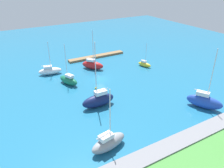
# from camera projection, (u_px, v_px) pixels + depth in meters

# --- Properties ---
(water) EXTENTS (160.00, 160.00, 0.00)m
(water) POSITION_uv_depth(u_px,v_px,m) (100.00, 79.00, 65.71)
(water) COLOR #1E668C
(water) RESTS_ON ground
(pier_dock) EXTENTS (21.64, 2.38, 0.73)m
(pier_dock) POSITION_uv_depth(u_px,v_px,m) (97.00, 56.00, 82.25)
(pier_dock) COLOR olive
(pier_dock) RESTS_ON ground
(breakwater) EXTENTS (67.28, 3.48, 1.13)m
(breakwater) POSITION_uv_depth(u_px,v_px,m) (180.00, 142.00, 40.43)
(breakwater) COLOR gray
(breakwater) RESTS_ON ground
(shoreline_park) EXTENTS (63.79, 10.29, 0.88)m
(shoreline_park) POSITION_uv_depth(u_px,v_px,m) (208.00, 165.00, 35.84)
(shoreline_park) COLOR #478C3D
(shoreline_park) RESTS_ON ground
(sailboat_white_by_breakwater) EXTENTS (7.29, 3.72, 10.18)m
(sailboat_white_by_breakwater) POSITION_uv_depth(u_px,v_px,m) (50.00, 71.00, 68.23)
(sailboat_white_by_breakwater) COLOR white
(sailboat_white_by_breakwater) RESTS_ON water
(sailboat_yellow_east_end) EXTENTS (2.90, 5.01, 8.04)m
(sailboat_yellow_east_end) POSITION_uv_depth(u_px,v_px,m) (144.00, 64.00, 73.97)
(sailboat_yellow_east_end) COLOR yellow
(sailboat_yellow_east_end) RESTS_ON water
(sailboat_red_far_south) EXTENTS (6.57, 7.22, 12.68)m
(sailboat_red_far_south) POSITION_uv_depth(u_px,v_px,m) (93.00, 65.00, 71.98)
(sailboat_red_far_south) COLOR red
(sailboat_red_far_south) RESTS_ON water
(sailboat_blue_off_beacon) EXTENTS (5.90, 8.03, 14.36)m
(sailboat_blue_off_beacon) POSITION_uv_depth(u_px,v_px,m) (204.00, 101.00, 51.08)
(sailboat_blue_off_beacon) COLOR #2347B2
(sailboat_blue_off_beacon) RESTS_ON water
(sailboat_gray_lone_south) EXTENTS (7.45, 3.75, 11.94)m
(sailboat_gray_lone_south) POSITION_uv_depth(u_px,v_px,m) (108.00, 142.00, 39.17)
(sailboat_gray_lone_south) COLOR gray
(sailboat_gray_lone_south) RESTS_ON water
(sailboat_green_west_end) EXTENTS (4.48, 6.90, 11.53)m
(sailboat_green_west_end) POSITION_uv_depth(u_px,v_px,m) (69.00, 80.00, 62.07)
(sailboat_green_west_end) COLOR #19724C
(sailboat_green_west_end) RESTS_ON water
(sailboat_navy_outer_mooring) EXTENTS (7.96, 2.61, 15.54)m
(sailboat_navy_outer_mooring) POSITION_uv_depth(u_px,v_px,m) (98.00, 100.00, 51.62)
(sailboat_navy_outer_mooring) COLOR #141E4C
(sailboat_navy_outer_mooring) RESTS_ON water
(mooring_buoy_yellow) EXTENTS (0.64, 0.64, 0.64)m
(mooring_buoy_yellow) POSITION_uv_depth(u_px,v_px,m) (96.00, 88.00, 59.88)
(mooring_buoy_yellow) COLOR yellow
(mooring_buoy_yellow) RESTS_ON water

